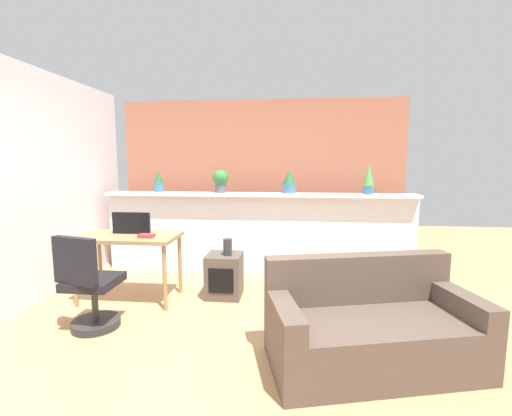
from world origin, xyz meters
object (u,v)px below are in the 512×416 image
(couch, at_px, (370,328))
(book_on_desk, at_px, (146,236))
(potted_plant_3, at_px, (369,179))
(tv_monitor, at_px, (131,223))
(potted_plant_0, at_px, (159,182))
(potted_plant_2, at_px, (289,182))
(potted_plant_1, at_px, (221,180))
(side_cube_shelf, at_px, (224,275))
(vase_on_shelf, at_px, (228,247))
(desk, at_px, (129,242))
(office_chair, at_px, (89,290))

(couch, bearing_deg, book_on_desk, 157.06)
(potted_plant_3, distance_m, tv_monitor, 3.04)
(potted_plant_0, relative_size, tv_monitor, 0.72)
(potted_plant_2, distance_m, book_on_desk, 2.04)
(potted_plant_3, height_order, couch, potted_plant_3)
(potted_plant_1, distance_m, couch, 2.90)
(side_cube_shelf, height_order, couch, couch)
(book_on_desk, bearing_deg, vase_on_shelf, 18.61)
(potted_plant_0, bearing_deg, couch, -41.01)
(tv_monitor, height_order, vase_on_shelf, tv_monitor)
(potted_plant_2, distance_m, desk, 2.21)
(side_cube_shelf, bearing_deg, couch, -41.56)
(potted_plant_1, bearing_deg, potted_plant_0, 179.16)
(desk, height_order, couch, couch)
(potted_plant_1, bearing_deg, potted_plant_2, 0.03)
(potted_plant_1, height_order, couch, potted_plant_1)
(potted_plant_3, relative_size, vase_on_shelf, 2.16)
(couch, bearing_deg, vase_on_shelf, 138.07)
(potted_plant_0, xyz_separation_m, tv_monitor, (0.09, -1.09, -0.41))
(desk, distance_m, tv_monitor, 0.22)
(vase_on_shelf, height_order, book_on_desk, book_on_desk)
(desk, relative_size, office_chair, 1.21)
(potted_plant_0, xyz_separation_m, side_cube_shelf, (1.13, -0.96, -1.03))
(potted_plant_2, bearing_deg, vase_on_shelf, -125.25)
(side_cube_shelf, xyz_separation_m, vase_on_shelf, (0.05, -0.03, 0.35))
(couch, bearing_deg, tv_monitor, 155.62)
(potted_plant_0, bearing_deg, potted_plant_2, -0.39)
(tv_monitor, bearing_deg, couch, -24.38)
(desk, bearing_deg, side_cube_shelf, 11.46)
(potted_plant_2, bearing_deg, potted_plant_1, -179.97)
(desk, distance_m, vase_on_shelf, 1.11)
(tv_monitor, bearing_deg, desk, -92.23)
(book_on_desk, distance_m, couch, 2.41)
(potted_plant_1, distance_m, vase_on_shelf, 1.24)
(tv_monitor, height_order, book_on_desk, tv_monitor)
(potted_plant_1, xyz_separation_m, tv_monitor, (-0.81, -1.08, -0.44))
(potted_plant_0, distance_m, potted_plant_2, 1.86)
(potted_plant_3, height_order, vase_on_shelf, potted_plant_3)
(potted_plant_0, relative_size, side_cube_shelf, 0.63)
(office_chair, relative_size, side_cube_shelf, 1.82)
(potted_plant_2, height_order, potted_plant_3, potted_plant_3)
(couch, bearing_deg, potted_plant_0, 138.99)
(desk, distance_m, book_on_desk, 0.29)
(desk, distance_m, side_cube_shelf, 1.14)
(potted_plant_1, xyz_separation_m, vase_on_shelf, (0.27, -0.97, -0.72))
(vase_on_shelf, bearing_deg, office_chair, -140.78)
(potted_plant_1, xyz_separation_m, office_chair, (-0.86, -1.89, -0.92))
(desk, height_order, tv_monitor, tv_monitor)
(book_on_desk, bearing_deg, potted_plant_0, 104.93)
(desk, relative_size, vase_on_shelf, 5.77)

